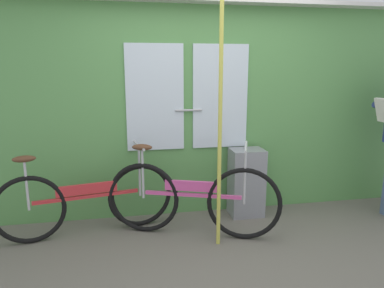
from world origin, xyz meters
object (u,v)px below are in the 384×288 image
Objects in this scene: trash_bin_by_wall at (246,182)px; handrail_pole at (220,125)px; bicycle_near_door at (86,200)px; bicycle_leaning_behind at (192,198)px.

handrail_pole is (-0.47, -0.60, 0.75)m from trash_bin_by_wall.
bicycle_near_door reaches higher than trash_bin_by_wall.
bicycle_leaning_behind is 0.72× the size of handrail_pole.
bicycle_near_door is 2.25× the size of trash_bin_by_wall.
trash_bin_by_wall is at bearing 49.42° from bicycle_leaning_behind.
trash_bin_by_wall is 0.33× the size of handrail_pole.
bicycle_near_door is at bearing -171.73° from bicycle_leaning_behind.
trash_bin_by_wall is (0.68, 0.38, -0.00)m from bicycle_leaning_behind.
bicycle_leaning_behind is 2.15× the size of trash_bin_by_wall.
bicycle_near_door is 1.49m from handrail_pole.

